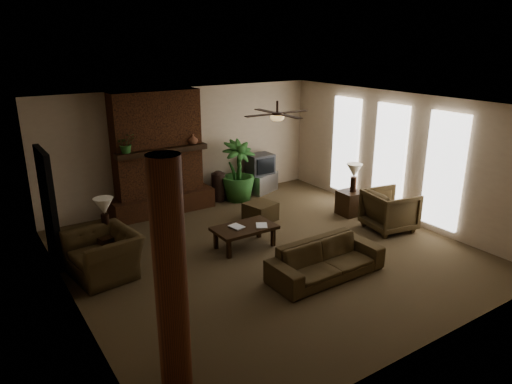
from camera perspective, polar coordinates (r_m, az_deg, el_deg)
room_shell at (r=8.50m, az=1.49°, el=1.22°), size 7.00×7.00×7.00m
fireplace at (r=10.95m, az=-11.73°, el=3.41°), size 2.40×0.70×2.80m
windows at (r=10.92m, az=15.93°, el=4.10°), size 0.08×3.65×2.35m
log_column at (r=5.22m, az=-10.32°, el=-10.56°), size 0.36×0.36×2.80m
doorway at (r=9.01m, az=-23.87°, el=-1.75°), size 0.10×1.00×2.10m
ceiling_fan at (r=8.71m, az=2.59°, el=9.25°), size 1.35×1.35×0.37m
sofa at (r=8.09m, az=8.55°, el=-7.50°), size 2.07×0.63×0.81m
armchair_left at (r=8.40m, az=-18.07°, el=-6.40°), size 0.92×1.27×1.03m
armchair_right at (r=10.26m, az=15.98°, el=-1.94°), size 1.01×1.05×0.94m
coffee_table at (r=9.07m, az=-1.40°, el=-4.56°), size 1.20×0.70×0.43m
ottoman at (r=10.46m, az=0.54°, el=-2.39°), size 0.72×0.72×0.40m
tv_stand at (r=12.40m, az=0.67°, el=1.18°), size 0.97×0.77×0.50m
tv at (r=12.22m, az=0.51°, el=3.42°), size 0.66×0.54×0.52m
floor_vase at (r=11.70m, az=-4.60°, el=1.00°), size 0.34×0.34×0.77m
floor_plant at (r=11.70m, az=-2.20°, el=1.01°), size 0.92×1.55×0.84m
side_table_left at (r=8.97m, az=-17.35°, el=-6.40°), size 0.60×0.60×0.55m
lamp_left at (r=8.75m, az=-17.99°, el=-1.95°), size 0.36×0.36×0.65m
side_table_right at (r=11.00m, az=11.38°, el=-1.31°), size 0.52×0.52×0.55m
lamp_right at (r=10.80m, az=11.85°, el=2.35°), size 0.46×0.46×0.65m
mantel_plant at (r=10.33m, az=-15.51°, el=5.48°), size 0.38×0.42×0.33m
mantel_vase at (r=10.91m, az=-7.65°, el=6.36°), size 0.25×0.26×0.22m
book_a at (r=8.90m, az=-2.90°, el=-3.64°), size 0.22×0.07×0.29m
book_b at (r=9.01m, az=0.02°, el=-3.33°), size 0.19×0.13×0.29m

